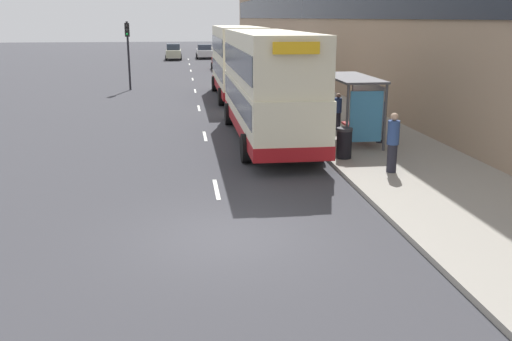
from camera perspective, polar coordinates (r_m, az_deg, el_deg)
The scene contains 23 objects.
ground_plane at distance 13.03m, azimuth -2.95°, elevation -6.64°, with size 220.00×220.00×0.00m, color #38383D.
pavement at distance 51.34m, azimuth 0.92°, elevation 9.74°, with size 5.00×93.00×0.14m.
lane_mark_0 at distance 16.53m, azimuth -3.98°, elevation -1.89°, with size 0.12×2.00×0.01m.
lane_mark_1 at distance 24.00m, azimuth -5.13°, elevation 3.43°, with size 0.12×2.00×0.01m.
lane_mark_2 at distance 31.58m, azimuth -5.73°, elevation 6.21°, with size 0.12×2.00×0.01m.
lane_mark_3 at distance 39.21m, azimuth -6.10°, elevation 7.92°, with size 0.12×2.00×0.01m.
lane_mark_4 at distance 46.87m, azimuth -6.36°, elevation 9.06°, with size 0.12×2.00×0.01m.
lane_mark_5 at distance 54.54m, azimuth -6.54°, elevation 9.89°, with size 0.12×2.00×0.01m.
lane_mark_6 at distance 62.21m, azimuth -6.68°, elevation 10.51°, with size 0.12×2.00×0.01m.
lane_mark_7 at distance 69.90m, azimuth -6.79°, elevation 10.99°, with size 0.12×2.00×0.01m.
bus_shelter at distance 22.31m, azimuth 10.14°, elevation 7.25°, with size 1.60×4.20×2.48m.
double_decker_bus_near at distance 22.69m, azimuth 1.20°, elevation 8.65°, with size 2.85×11.14×4.30m.
double_decker_bus_ahead at distance 35.49m, azimuth -1.84°, elevation 10.95°, with size 2.85×10.12×4.30m.
car_0 at distance 55.20m, azimuth -3.36°, elevation 10.91°, with size 2.07×3.98×1.73m.
car_1 at distance 71.22m, azimuth -5.18°, elevation 11.78°, with size 2.03×4.44×1.67m.
car_2 at distance 69.50m, azimuth -8.25°, elevation 11.66°, with size 1.91×4.35×1.83m.
pedestrian_at_shelter at distance 24.70m, azimuth 8.19°, elevation 5.88°, with size 0.31×0.31×1.58m.
pedestrian_1 at distance 27.41m, azimuth 10.69°, elevation 6.82°, with size 0.34×0.34×1.71m.
pedestrian_2 at distance 24.87m, azimuth 10.68°, elevation 6.02°, with size 0.34×0.34×1.72m.
pedestrian_3 at distance 18.11m, azimuth 13.53°, elevation 2.77°, with size 0.37×0.37×1.87m.
pedestrian_4 at distance 22.41m, azimuth 12.39°, elevation 5.05°, with size 0.36×0.36×1.80m.
litter_bin at distance 19.72m, azimuth 8.81°, elevation 2.74°, with size 0.55×0.55×1.05m.
traffic_light_far_kerb at distance 40.23m, azimuth -12.69°, elevation 12.23°, with size 0.30×0.32×4.57m.
Camera 1 is at (-0.90, -12.08, 4.81)m, focal length 40.00 mm.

